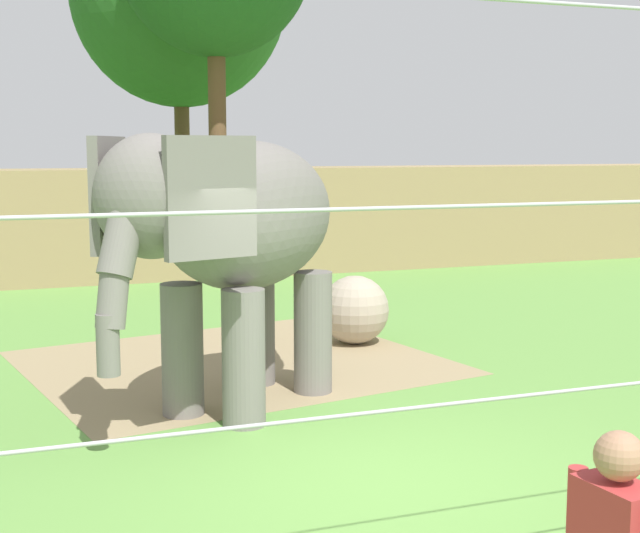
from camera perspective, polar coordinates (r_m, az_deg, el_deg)
name	(u,v)px	position (r m, az deg, el deg)	size (l,w,h in m)	color
ground_plane	(377,481)	(8.01, 3.67, -13.45)	(120.00, 120.00, 0.00)	#609342
dirt_patch	(234,363)	(12.14, -5.50, -6.10)	(5.18, 4.52, 0.01)	#937F5B
embankment_wall	(138,223)	(20.13, -11.48, 2.70)	(36.00, 1.80, 2.41)	#997F56
elephant	(233,230)	(9.67, -5.53, 2.34)	(3.49, 3.26, 3.01)	slate
enrichment_ball	(355,310)	(13.16, 2.22, -2.77)	(1.01, 1.01, 1.01)	tan
cable_fence	(618,343)	(4.94, 18.44, -4.61)	(9.58, 0.26, 3.71)	brown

